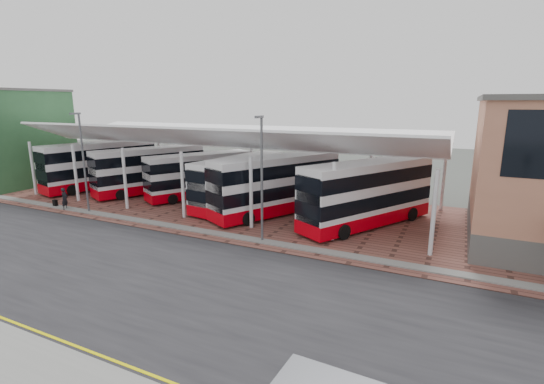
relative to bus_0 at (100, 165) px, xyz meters
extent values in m
plane|color=#424640|center=(20.76, -13.60, -2.42)|extent=(140.00, 140.00, 0.00)
cube|color=black|center=(20.76, -14.60, -2.41)|extent=(120.00, 14.00, 0.02)
cube|color=brown|center=(22.76, -0.60, -2.39)|extent=(72.00, 16.00, 0.06)
cube|color=slate|center=(20.76, -7.40, -2.35)|extent=(120.00, 0.80, 0.14)
cube|color=#D7CE00|center=(20.76, -20.60, -2.40)|extent=(120.00, 0.12, 0.01)
cube|color=#D7CE00|center=(20.76, -20.30, -2.40)|extent=(120.00, 0.12, 0.01)
cylinder|color=silver|center=(-3.24, -5.10, 0.18)|extent=(0.26, 0.26, 5.20)
cylinder|color=silver|center=(-3.24, 5.90, -0.12)|extent=(0.26, 0.26, 4.60)
cylinder|color=silver|center=(2.76, -5.10, 0.18)|extent=(0.26, 0.26, 5.20)
cylinder|color=silver|center=(2.76, 5.90, -0.12)|extent=(0.26, 0.26, 4.60)
cylinder|color=silver|center=(8.76, -5.10, 0.18)|extent=(0.26, 0.26, 5.20)
cylinder|color=silver|center=(8.76, 5.90, -0.12)|extent=(0.26, 0.26, 4.60)
cylinder|color=silver|center=(14.76, -5.10, 0.18)|extent=(0.26, 0.26, 5.20)
cylinder|color=silver|center=(14.76, 5.90, -0.12)|extent=(0.26, 0.26, 4.60)
cylinder|color=silver|center=(20.76, -5.10, 0.18)|extent=(0.26, 0.26, 5.20)
cylinder|color=silver|center=(20.76, 5.90, -0.12)|extent=(0.26, 0.26, 4.60)
cylinder|color=silver|center=(26.76, -5.10, 0.18)|extent=(0.26, 0.26, 5.20)
cylinder|color=silver|center=(26.76, 5.90, -0.12)|extent=(0.26, 0.26, 4.60)
cylinder|color=silver|center=(32.76, -5.10, 0.18)|extent=(0.26, 0.26, 5.20)
cylinder|color=silver|center=(32.76, 5.90, -0.12)|extent=(0.26, 0.26, 4.60)
cube|color=white|center=(14.76, -2.90, 3.68)|extent=(37.00, 4.95, 1.95)
cube|color=white|center=(14.76, 2.70, 3.48)|extent=(37.00, 7.12, 1.43)
cube|color=#34693B|center=(-9.24, -2.60, 2.58)|extent=(6.20, 10.00, 10.00)
cube|color=#53514E|center=(-9.24, -2.60, 7.68)|extent=(6.40, 10.20, 0.25)
cylinder|color=#56585D|center=(6.76, -7.30, 1.58)|extent=(0.16, 0.16, 8.00)
cube|color=#56585D|center=(6.76, -7.60, 5.58)|extent=(0.15, 0.90, 0.15)
cylinder|color=#56585D|center=(22.76, -7.30, 1.58)|extent=(0.16, 0.16, 8.00)
cube|color=#56585D|center=(22.76, -7.60, 5.58)|extent=(0.15, 0.90, 0.15)
cube|color=white|center=(0.01, 0.02, 0.15)|extent=(5.32, 11.80, 4.50)
cube|color=#C6000C|center=(0.01, 0.02, -1.68)|extent=(5.37, 11.85, 0.94)
cube|color=black|center=(0.01, 0.02, -0.32)|extent=(5.37, 11.85, 0.99)
cube|color=black|center=(0.01, 0.02, 1.35)|extent=(5.37, 11.85, 0.99)
cube|color=black|center=(-1.38, -5.51, 0.04)|extent=(2.31, 0.67, 3.77)
cylinder|color=black|center=(-2.15, -3.23, -1.84)|extent=(0.54, 1.09, 1.05)
cylinder|color=black|center=(0.38, -3.87, -1.84)|extent=(0.54, 1.09, 1.05)
cylinder|color=black|center=(-0.37, 3.91, -1.84)|extent=(0.54, 1.09, 1.05)
cylinder|color=black|center=(2.17, 3.28, -1.84)|extent=(0.54, 1.09, 1.05)
cube|color=white|center=(6.32, 0.46, -0.02)|extent=(6.59, 10.83, 4.21)
cube|color=#C6000C|center=(6.32, 0.46, -1.73)|extent=(6.64, 10.88, 0.88)
cube|color=black|center=(6.32, 0.46, -0.46)|extent=(6.64, 10.88, 0.93)
cube|color=black|center=(6.32, 0.46, 1.11)|extent=(6.64, 10.88, 0.93)
cube|color=black|center=(4.16, -4.42, -0.12)|extent=(2.05, 0.98, 3.52)
cylinder|color=black|center=(3.81, -2.20, -1.88)|extent=(0.65, 1.01, 0.98)
cylinder|color=black|center=(6.05, -3.19, -1.88)|extent=(0.65, 1.01, 0.98)
cylinder|color=black|center=(6.59, 4.10, -1.88)|extent=(0.65, 1.01, 0.98)
cylinder|color=black|center=(8.83, 3.11, -1.88)|extent=(0.65, 1.01, 0.98)
cube|color=white|center=(11.88, 1.01, -0.19)|extent=(6.79, 9.83, 3.90)
cube|color=#C6000C|center=(11.88, 1.01, -1.78)|extent=(6.84, 9.88, 0.82)
cube|color=black|center=(11.88, 1.01, -0.60)|extent=(6.84, 9.88, 0.86)
cube|color=black|center=(11.88, 1.01, 0.85)|extent=(6.84, 9.88, 0.86)
cube|color=black|center=(9.50, -3.32, -0.28)|extent=(1.83, 1.06, 3.26)
cylinder|color=black|center=(9.35, -1.24, -1.91)|extent=(0.66, 0.92, 0.91)
cylinder|color=black|center=(11.33, -2.33, -1.91)|extent=(0.66, 0.92, 0.91)
cylinder|color=black|center=(12.42, 4.35, -1.91)|extent=(0.66, 0.92, 0.91)
cylinder|color=black|center=(14.41, 3.26, -1.91)|extent=(0.66, 0.92, 0.91)
cube|color=white|center=(16.88, -0.15, -0.13)|extent=(3.72, 10.47, 4.01)
cube|color=#C6000C|center=(16.88, -0.15, -1.76)|extent=(3.77, 10.52, 0.84)
cube|color=black|center=(16.88, -0.15, -0.55)|extent=(3.77, 10.52, 0.89)
cube|color=black|center=(16.88, -0.15, 0.94)|extent=(3.77, 10.52, 0.89)
cube|color=black|center=(16.18, -5.18, -0.22)|extent=(2.09, 0.38, 3.35)
cylinder|color=black|center=(15.27, -3.23, -1.90)|extent=(0.39, 0.96, 0.93)
cylinder|color=black|center=(17.58, -3.56, -1.90)|extent=(0.39, 0.96, 0.93)
cylinder|color=black|center=(16.18, 3.26, -1.90)|extent=(0.39, 0.96, 0.93)
cylinder|color=black|center=(18.49, 2.94, -1.90)|extent=(0.39, 0.96, 0.93)
cube|color=white|center=(20.82, -0.99, 0.10)|extent=(7.40, 11.23, 4.41)
cube|color=#C6000C|center=(20.82, -0.99, -1.70)|extent=(7.45, 11.28, 0.92)
cube|color=black|center=(20.82, -0.99, -0.36)|extent=(7.45, 11.28, 0.98)
cube|color=black|center=(20.82, -0.99, 1.28)|extent=(7.45, 11.28, 0.98)
cube|color=black|center=(18.28, -5.98, 0.00)|extent=(2.11, 1.14, 3.69)
cylinder|color=black|center=(18.04, -3.63, -1.85)|extent=(0.72, 1.05, 1.03)
cylinder|color=black|center=(20.32, -4.80, -1.85)|extent=(0.72, 1.05, 1.03)
cylinder|color=black|center=(21.31, 2.81, -1.85)|extent=(0.72, 1.05, 1.03)
cylinder|color=black|center=(23.60, 1.65, -1.85)|extent=(0.72, 1.05, 1.03)
cube|color=white|center=(28.05, -0.93, 0.11)|extent=(7.73, 11.17, 4.43)
cube|color=#C6000C|center=(28.05, -0.93, -1.69)|extent=(7.78, 11.23, 0.93)
cube|color=black|center=(28.05, -0.93, -0.35)|extent=(7.78, 11.23, 0.98)
cube|color=black|center=(28.05, -0.93, 1.29)|extent=(7.78, 11.23, 0.98)
cube|color=black|center=(25.34, -5.85, 0.01)|extent=(2.08, 1.21, 3.71)
cylinder|color=black|center=(25.17, -3.49, -1.85)|extent=(0.75, 1.04, 1.03)
cylinder|color=black|center=(27.43, -4.73, -1.85)|extent=(0.75, 1.04, 1.03)
cylinder|color=black|center=(28.67, 2.87, -1.85)|extent=(0.75, 1.04, 1.03)
cylinder|color=black|center=(30.93, 1.62, -1.85)|extent=(0.75, 1.04, 1.03)
imported|color=black|center=(4.36, -7.60, -1.44)|extent=(0.63, 0.78, 1.84)
cube|color=black|center=(2.77, -7.40, -2.05)|extent=(0.36, 0.26, 0.62)
camera|label=1|loc=(33.85, -28.79, 6.43)|focal=26.00mm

